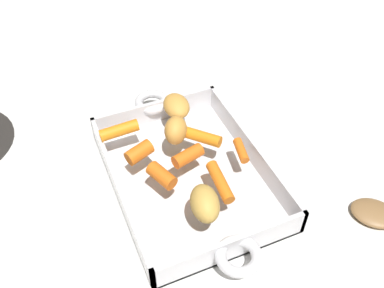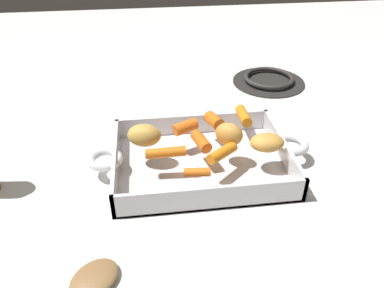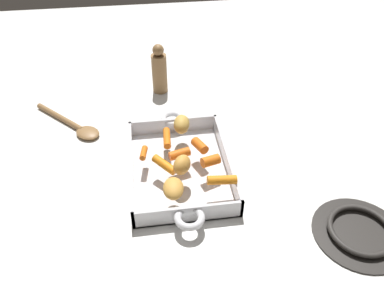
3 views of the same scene
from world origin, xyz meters
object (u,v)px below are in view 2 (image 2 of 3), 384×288
(baby_carrot_long, at_px, (214,121))
(potato_golden_large, at_px, (229,134))
(potato_whole, at_px, (267,143))
(roasting_dish, at_px, (201,161))
(potato_corner, at_px, (144,135))
(baby_carrot_center_left, at_px, (243,116))
(baby_carrot_southwest, at_px, (197,172))
(baby_carrot_center_right, at_px, (185,127))
(baby_carrot_short, at_px, (166,153))
(baby_carrot_northwest, at_px, (201,140))
(baby_carrot_southeast, at_px, (222,153))
(stove_burner_rear, at_px, (269,80))

(baby_carrot_long, height_order, potato_golden_large, potato_golden_large)
(baby_carrot_long, height_order, potato_whole, potato_whole)
(roasting_dish, xyz_separation_m, potato_corner, (-0.10, 0.02, 0.05))
(baby_carrot_long, xyz_separation_m, baby_carrot_center_left, (0.06, 0.01, -0.00))
(baby_carrot_center_left, bearing_deg, baby_carrot_southwest, -125.44)
(baby_carrot_center_right, height_order, baby_carrot_short, baby_carrot_center_right)
(baby_carrot_short, distance_m, potato_corner, 0.05)
(baby_carrot_northwest, height_order, baby_carrot_center_left, same)
(potato_whole, bearing_deg, potato_golden_large, 156.19)
(roasting_dish, relative_size, potato_golden_large, 8.08)
(potato_whole, bearing_deg, baby_carrot_center_right, 150.43)
(potato_whole, bearing_deg, roasting_dish, 167.15)
(baby_carrot_center_right, xyz_separation_m, potato_whole, (0.13, -0.08, 0.00))
(baby_carrot_short, bearing_deg, roasting_dish, 20.06)
(baby_carrot_southeast, bearing_deg, potato_whole, 8.39)
(potato_corner, xyz_separation_m, potato_whole, (0.21, -0.04, -0.01))
(roasting_dish, distance_m, baby_carrot_center_left, 0.13)
(baby_carrot_northwest, bearing_deg, potato_golden_large, -2.89)
(baby_carrot_short, bearing_deg, baby_carrot_southeast, -8.44)
(baby_carrot_southeast, xyz_separation_m, potato_golden_large, (0.02, 0.04, 0.01))
(stove_burner_rear, bearing_deg, baby_carrot_center_right, -131.56)
(baby_carrot_center_right, xyz_separation_m, stove_burner_rear, (0.26, 0.29, -0.05))
(baby_carrot_southeast, height_order, stove_burner_rear, baby_carrot_southeast)
(baby_carrot_center_left, bearing_deg, potato_corner, -162.07)
(roasting_dish, relative_size, baby_carrot_short, 5.85)
(baby_carrot_long, distance_m, baby_carrot_short, 0.13)
(roasting_dish, relative_size, baby_carrot_long, 9.75)
(baby_carrot_northwest, xyz_separation_m, baby_carrot_center_left, (0.10, 0.08, -0.00))
(stove_burner_rear, bearing_deg, roasting_dish, -124.54)
(baby_carrot_long, distance_m, baby_carrot_center_right, 0.06)
(baby_carrot_northwest, bearing_deg, baby_carrot_southwest, -102.19)
(baby_carrot_center_right, distance_m, stove_burner_rear, 0.39)
(baby_carrot_long, relative_size, potato_corner, 0.70)
(baby_carrot_southwest, height_order, stove_burner_rear, baby_carrot_southwest)
(baby_carrot_southeast, height_order, baby_carrot_northwest, same)
(baby_carrot_short, distance_m, baby_carrot_northwest, 0.07)
(baby_carrot_center_left, relative_size, potato_corner, 1.06)
(roasting_dish, height_order, stove_burner_rear, roasting_dish)
(baby_carrot_northwest, bearing_deg, baby_carrot_long, 60.59)
(baby_carrot_southwest, bearing_deg, potato_golden_large, 50.81)
(baby_carrot_long, relative_size, baby_carrot_center_right, 0.93)
(baby_carrot_short, height_order, potato_golden_large, potato_golden_large)
(baby_carrot_long, relative_size, baby_carrot_southwest, 0.98)
(roasting_dish, height_order, potato_golden_large, potato_golden_large)
(baby_carrot_southeast, height_order, potato_corner, potato_corner)
(baby_carrot_southwest, bearing_deg, baby_carrot_short, 128.21)
(potato_corner, bearing_deg, potato_golden_large, -5.69)
(roasting_dish, height_order, baby_carrot_center_right, baby_carrot_center_right)
(baby_carrot_southeast, xyz_separation_m, baby_carrot_southwest, (-0.05, -0.04, -0.00))
(baby_carrot_center_right, bearing_deg, baby_carrot_southeast, -59.11)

